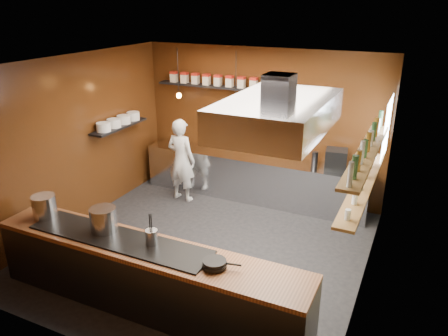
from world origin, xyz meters
The scene contains 26 objects.
floor centered at (0.00, 0.00, 0.00)m, with size 5.00×5.00×0.00m, color black.
back_wall centered at (0.00, 2.50, 1.50)m, with size 5.00×5.00×0.00m, color #381E0A.
left_wall centered at (-2.50, 0.00, 1.50)m, with size 5.00×5.00×0.00m, color #381E0A.
right_wall centered at (2.50, 0.00, 1.50)m, with size 5.00×5.00×0.00m, color #4C4A2B.
ceiling centered at (0.00, 0.00, 3.00)m, with size 5.00×5.00×0.00m, color silver.
window_pane centered at (2.45, 1.70, 1.90)m, with size 1.00×1.00×0.00m, color white.
prep_counter centered at (0.00, 2.17, 0.45)m, with size 4.60×0.65×0.90m, color silver.
pass_counter centered at (0.00, -1.60, 0.47)m, with size 4.40×0.72×0.94m.
tin_shelf centered at (-0.90, 2.36, 2.20)m, with size 2.60×0.26×0.04m, color black.
plate_shelf centered at (-2.34, 1.00, 1.55)m, with size 0.30×1.40×0.04m, color black.
bottle_shelf_upper centered at (2.34, 0.30, 1.92)m, with size 0.26×2.80×0.04m, color olive.
bottle_shelf_lower centered at (2.34, 0.30, 1.45)m, with size 0.26×2.80×0.04m, color olive.
extractor_hood centered at (1.30, -0.40, 2.51)m, with size 1.20×2.00×0.72m.
pendant_left centered at (-1.40, 1.70, 2.15)m, with size 0.10×0.10×0.95m.
pendant_right centered at (-0.20, 1.70, 2.15)m, with size 0.10×0.10×0.95m.
storage_tins centered at (-0.75, 2.36, 2.33)m, with size 2.43×0.13×0.22m.
plate_stacks centered at (-2.34, 1.00, 1.65)m, with size 0.26×1.16×0.16m.
bottles centered at (2.34, 0.30, 2.06)m, with size 0.06×2.66×0.24m.
wine_glasses centered at (2.34, 0.30, 1.53)m, with size 0.07×2.37×0.13m.
stockpot_large centered at (-1.72, -1.55, 1.10)m, with size 0.33×0.33×0.32m, color silver.
stockpot_small centered at (-0.69, -1.52, 1.11)m, with size 0.35×0.35×0.33m, color #B5B8BD.
utensil_crock centered at (0.08, -1.54, 1.04)m, with size 0.16×0.16×0.20m, color silver.
frying_pan centered at (1.02, -1.63, 0.98)m, with size 0.47×0.30×0.07m.
butter_jar centered at (1.03, -1.56, 0.96)m, with size 0.10×0.10×0.09m, color gold.
espresso_machine centered at (1.62, 2.18, 1.09)m, with size 0.38×0.37×0.38m, color black.
chef centered at (-1.29, 1.52, 0.84)m, with size 0.62×0.40×1.69m, color white.
Camera 1 is at (2.96, -5.50, 3.84)m, focal length 35.00 mm.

